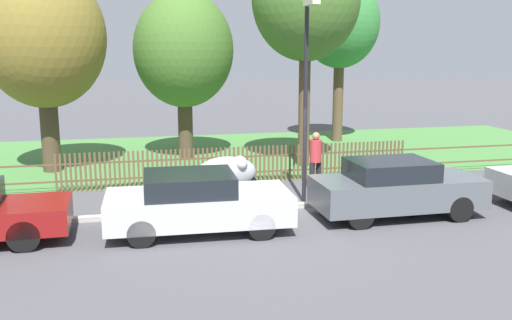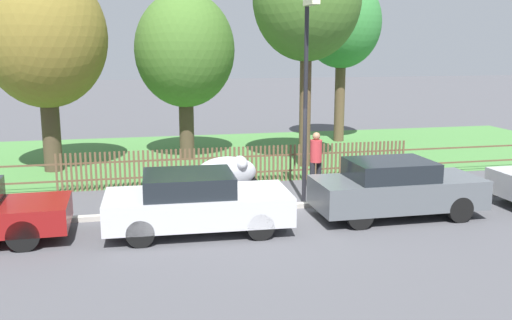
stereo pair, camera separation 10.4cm
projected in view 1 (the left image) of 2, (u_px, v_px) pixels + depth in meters
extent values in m
plane|color=#4C4C51|center=(265.00, 211.00, 14.38)|extent=(120.00, 120.00, 0.00)
cube|color=#B2ADA3|center=(264.00, 207.00, 14.46)|extent=(30.28, 0.20, 0.12)
cube|color=#477F3D|center=(216.00, 154.00, 21.95)|extent=(30.28, 9.71, 0.01)
cube|color=brown|center=(241.00, 173.00, 17.27)|extent=(30.28, 0.03, 0.05)
cube|color=brown|center=(240.00, 157.00, 17.18)|extent=(30.28, 0.03, 0.05)
cube|color=brown|center=(56.00, 174.00, 16.03)|extent=(0.06, 0.03, 1.12)
cube|color=brown|center=(61.00, 173.00, 16.06)|extent=(0.06, 0.03, 1.12)
cube|color=brown|center=(66.00, 173.00, 16.09)|extent=(0.06, 0.03, 1.12)
cube|color=brown|center=(71.00, 173.00, 16.12)|extent=(0.06, 0.03, 1.12)
cube|color=brown|center=(76.00, 173.00, 16.15)|extent=(0.06, 0.03, 1.12)
cube|color=brown|center=(81.00, 172.00, 16.18)|extent=(0.06, 0.03, 1.12)
cube|color=brown|center=(86.00, 172.00, 16.21)|extent=(0.06, 0.03, 1.12)
cube|color=brown|center=(91.00, 172.00, 16.24)|extent=(0.06, 0.03, 1.12)
cube|color=brown|center=(95.00, 172.00, 16.27)|extent=(0.06, 0.03, 1.12)
cube|color=brown|center=(100.00, 171.00, 16.30)|extent=(0.06, 0.03, 1.12)
cube|color=brown|center=(105.00, 171.00, 16.33)|extent=(0.06, 0.03, 1.12)
cube|color=brown|center=(110.00, 171.00, 16.36)|extent=(0.06, 0.03, 1.12)
cube|color=brown|center=(115.00, 171.00, 16.39)|extent=(0.06, 0.03, 1.12)
cube|color=brown|center=(120.00, 171.00, 16.42)|extent=(0.06, 0.03, 1.12)
cube|color=brown|center=(124.00, 170.00, 16.45)|extent=(0.06, 0.03, 1.12)
cube|color=brown|center=(129.00, 170.00, 16.48)|extent=(0.06, 0.03, 1.12)
cube|color=brown|center=(134.00, 170.00, 16.51)|extent=(0.06, 0.03, 1.12)
cube|color=brown|center=(139.00, 170.00, 16.54)|extent=(0.06, 0.03, 1.12)
cube|color=brown|center=(143.00, 169.00, 16.57)|extent=(0.06, 0.03, 1.12)
cube|color=brown|center=(148.00, 169.00, 16.60)|extent=(0.06, 0.03, 1.12)
cube|color=brown|center=(153.00, 169.00, 16.62)|extent=(0.06, 0.03, 1.12)
cube|color=brown|center=(157.00, 169.00, 16.65)|extent=(0.06, 0.03, 1.12)
cube|color=brown|center=(162.00, 169.00, 16.68)|extent=(0.06, 0.03, 1.12)
cube|color=brown|center=(167.00, 168.00, 16.71)|extent=(0.06, 0.03, 1.12)
cube|color=brown|center=(171.00, 168.00, 16.74)|extent=(0.06, 0.03, 1.12)
cube|color=brown|center=(176.00, 168.00, 16.77)|extent=(0.06, 0.03, 1.12)
cube|color=brown|center=(180.00, 168.00, 16.80)|extent=(0.06, 0.03, 1.12)
cube|color=brown|center=(185.00, 168.00, 16.83)|extent=(0.06, 0.03, 1.12)
cube|color=brown|center=(190.00, 167.00, 16.86)|extent=(0.06, 0.03, 1.12)
cube|color=brown|center=(194.00, 167.00, 16.89)|extent=(0.06, 0.03, 1.12)
cube|color=brown|center=(199.00, 167.00, 16.92)|extent=(0.06, 0.03, 1.12)
cube|color=brown|center=(203.00, 167.00, 16.95)|extent=(0.06, 0.03, 1.12)
cube|color=brown|center=(208.00, 166.00, 16.98)|extent=(0.06, 0.03, 1.12)
cube|color=brown|center=(212.00, 166.00, 17.01)|extent=(0.06, 0.03, 1.12)
cube|color=brown|center=(216.00, 166.00, 17.04)|extent=(0.06, 0.03, 1.12)
cube|color=brown|center=(221.00, 166.00, 17.07)|extent=(0.06, 0.03, 1.12)
cube|color=brown|center=(225.00, 166.00, 17.10)|extent=(0.06, 0.03, 1.12)
cube|color=brown|center=(230.00, 165.00, 17.13)|extent=(0.06, 0.03, 1.12)
cube|color=brown|center=(234.00, 165.00, 17.16)|extent=(0.06, 0.03, 1.12)
cube|color=brown|center=(238.00, 165.00, 17.19)|extent=(0.06, 0.03, 1.12)
cube|color=brown|center=(243.00, 165.00, 17.22)|extent=(0.06, 0.03, 1.12)
cube|color=brown|center=(247.00, 165.00, 17.24)|extent=(0.06, 0.03, 1.12)
cube|color=brown|center=(252.00, 164.00, 17.27)|extent=(0.06, 0.03, 1.12)
cube|color=brown|center=(256.00, 164.00, 17.30)|extent=(0.06, 0.03, 1.12)
cube|color=brown|center=(260.00, 164.00, 17.33)|extent=(0.06, 0.03, 1.12)
cube|color=brown|center=(264.00, 164.00, 17.36)|extent=(0.06, 0.03, 1.12)
cube|color=brown|center=(269.00, 164.00, 17.39)|extent=(0.06, 0.03, 1.12)
cube|color=brown|center=(273.00, 163.00, 17.42)|extent=(0.06, 0.03, 1.12)
cube|color=brown|center=(277.00, 163.00, 17.45)|extent=(0.06, 0.03, 1.12)
cube|color=brown|center=(281.00, 163.00, 17.48)|extent=(0.06, 0.03, 1.12)
cube|color=brown|center=(286.00, 163.00, 17.51)|extent=(0.06, 0.03, 1.12)
cube|color=brown|center=(290.00, 163.00, 17.54)|extent=(0.06, 0.03, 1.12)
cube|color=brown|center=(294.00, 162.00, 17.57)|extent=(0.06, 0.03, 1.12)
cube|color=brown|center=(298.00, 162.00, 17.60)|extent=(0.06, 0.03, 1.12)
cube|color=brown|center=(302.00, 162.00, 17.63)|extent=(0.06, 0.03, 1.12)
cube|color=brown|center=(307.00, 162.00, 17.66)|extent=(0.06, 0.03, 1.12)
cube|color=brown|center=(311.00, 162.00, 17.69)|extent=(0.06, 0.03, 1.12)
cube|color=brown|center=(315.00, 161.00, 17.72)|extent=(0.06, 0.03, 1.12)
cube|color=brown|center=(319.00, 161.00, 17.75)|extent=(0.06, 0.03, 1.12)
cube|color=brown|center=(323.00, 161.00, 17.78)|extent=(0.06, 0.03, 1.12)
cube|color=brown|center=(327.00, 161.00, 17.81)|extent=(0.06, 0.03, 1.12)
cube|color=brown|center=(331.00, 161.00, 17.84)|extent=(0.06, 0.03, 1.12)
cube|color=brown|center=(335.00, 161.00, 17.86)|extent=(0.06, 0.03, 1.12)
cube|color=brown|center=(339.00, 160.00, 17.89)|extent=(0.06, 0.03, 1.12)
cube|color=brown|center=(343.00, 160.00, 17.92)|extent=(0.06, 0.03, 1.12)
cube|color=brown|center=(347.00, 160.00, 17.95)|extent=(0.06, 0.03, 1.12)
cube|color=brown|center=(351.00, 160.00, 17.98)|extent=(0.06, 0.03, 1.12)
cube|color=brown|center=(355.00, 160.00, 18.01)|extent=(0.06, 0.03, 1.12)
cube|color=brown|center=(359.00, 159.00, 18.04)|extent=(0.06, 0.03, 1.12)
cube|color=brown|center=(363.00, 159.00, 18.07)|extent=(0.06, 0.03, 1.12)
cube|color=brown|center=(367.00, 159.00, 18.10)|extent=(0.06, 0.03, 1.12)
cube|color=brown|center=(371.00, 159.00, 18.13)|extent=(0.06, 0.03, 1.12)
cube|color=brown|center=(375.00, 159.00, 18.16)|extent=(0.06, 0.03, 1.12)
cube|color=brown|center=(379.00, 159.00, 18.19)|extent=(0.06, 0.03, 1.12)
cube|color=brown|center=(383.00, 158.00, 18.22)|extent=(0.06, 0.03, 1.12)
cube|color=brown|center=(387.00, 158.00, 18.25)|extent=(0.06, 0.03, 1.12)
cube|color=brown|center=(391.00, 158.00, 18.28)|extent=(0.06, 0.03, 1.12)
cube|color=brown|center=(394.00, 158.00, 18.31)|extent=(0.06, 0.03, 1.12)
cube|color=brown|center=(398.00, 158.00, 18.34)|extent=(0.06, 0.03, 1.12)
cube|color=brown|center=(402.00, 157.00, 18.37)|extent=(0.06, 0.03, 1.12)
cylinder|color=black|center=(34.00, 215.00, 12.90)|extent=(0.66, 0.15, 0.66)
cylinder|color=black|center=(24.00, 236.00, 11.43)|extent=(0.66, 0.15, 0.66)
cube|color=#BCBCC1|center=(199.00, 207.00, 12.68)|extent=(4.13, 1.97, 0.64)
cube|color=black|center=(189.00, 183.00, 12.53)|extent=(2.01, 1.71, 0.45)
cylinder|color=black|center=(248.00, 206.00, 13.77)|extent=(0.59, 0.16, 0.59)
cylinder|color=black|center=(262.00, 227.00, 12.15)|extent=(0.59, 0.16, 0.59)
cylinder|color=black|center=(142.00, 211.00, 13.31)|extent=(0.59, 0.16, 0.59)
cylinder|color=black|center=(141.00, 234.00, 11.69)|extent=(0.59, 0.16, 0.59)
cube|color=#51565B|center=(397.00, 192.00, 13.81)|extent=(4.05, 1.69, 0.70)
cube|color=black|center=(391.00, 169.00, 13.66)|extent=(1.95, 1.52, 0.44)
cylinder|color=black|center=(427.00, 193.00, 14.88)|extent=(0.62, 0.14, 0.62)
cylinder|color=black|center=(460.00, 209.00, 13.41)|extent=(0.62, 0.14, 0.62)
cylinder|color=black|center=(337.00, 199.00, 14.34)|extent=(0.62, 0.14, 0.62)
cylinder|color=black|center=(361.00, 216.00, 12.87)|extent=(0.62, 0.14, 0.62)
cylinder|color=black|center=(249.00, 185.00, 16.00)|extent=(0.53, 0.11, 0.52)
cylinder|color=black|center=(203.00, 187.00, 15.69)|extent=(0.53, 0.11, 0.52)
ellipsoid|color=#9EA0A8|center=(226.00, 173.00, 15.77)|extent=(1.71, 0.61, 0.90)
ellipsoid|color=#9EA0A8|center=(240.00, 163.00, 15.82)|extent=(0.41, 0.72, 0.42)
cylinder|color=#473828|center=(50.00, 125.00, 18.65)|extent=(0.59, 0.59, 3.13)
ellipsoid|color=olive|center=(43.00, 37.00, 18.10)|extent=(3.93, 3.93, 4.52)
cylinder|color=#473828|center=(185.00, 120.00, 20.98)|extent=(0.54, 0.54, 2.82)
ellipsoid|color=#426B28|center=(184.00, 50.00, 20.48)|extent=(3.59, 3.59, 4.13)
cylinder|color=brown|center=(304.00, 101.00, 19.36)|extent=(0.39, 0.39, 4.50)
cylinder|color=brown|center=(338.00, 95.00, 24.64)|extent=(0.44, 0.44, 4.02)
ellipsoid|color=#337A38|center=(340.00, 22.00, 24.04)|extent=(3.33, 3.33, 3.83)
cylinder|color=black|center=(318.00, 175.00, 16.53)|extent=(0.15, 0.15, 0.81)
cylinder|color=black|center=(312.00, 176.00, 16.41)|extent=(0.15, 0.15, 0.81)
cylinder|color=#B73338|center=(316.00, 151.00, 16.33)|extent=(0.43, 0.43, 0.64)
sphere|color=#A37556|center=(316.00, 136.00, 16.24)|extent=(0.22, 0.22, 0.22)
cylinder|color=black|center=(305.00, 108.00, 14.70)|extent=(0.11, 0.11, 5.05)
cube|color=beige|center=(312.00, 1.00, 13.85)|extent=(0.20, 0.76, 0.18)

